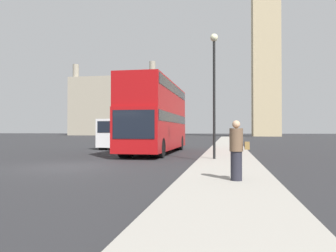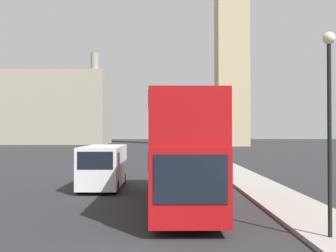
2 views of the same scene
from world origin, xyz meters
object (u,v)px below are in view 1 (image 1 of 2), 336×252
pedestrian (237,150)px  street_lamp (214,77)px  red_double_decker_bus (156,115)px  white_van (119,133)px

pedestrian → street_lamp: (-0.85, 6.59, 3.04)m
red_double_decker_bus → white_van: red_double_decker_bus is taller
red_double_decker_bus → street_lamp: (3.95, -5.35, 1.48)m
white_van → street_lamp: street_lamp is taller
red_double_decker_bus → street_lamp: bearing=-53.6°
red_double_decker_bus → white_van: (-4.11, 4.74, -1.24)m
pedestrian → street_lamp: street_lamp is taller
red_double_decker_bus → pedestrian: size_ratio=6.61×
pedestrian → street_lamp: size_ratio=0.27×
white_van → pedestrian: size_ratio=3.26×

